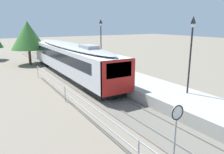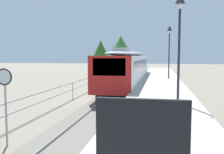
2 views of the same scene
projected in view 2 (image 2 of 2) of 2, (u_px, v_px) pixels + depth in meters
name	position (u px, v px, depth m)	size (l,w,h in m)	color
ground_plane	(81.00, 96.00, 19.64)	(160.00, 160.00, 0.00)	slate
track_rails	(118.00, 97.00, 19.07)	(3.20, 60.00, 0.14)	#6B665B
commuter_train	(129.00, 66.00, 25.51)	(2.82, 20.44, 3.74)	silver
station_platform	(160.00, 93.00, 18.42)	(3.90, 60.00, 0.90)	#A8A59E
platform_lamp_mid_platform	(180.00, 27.00, 11.96)	(0.34, 0.34, 5.35)	#232328
platform_lamp_far_end	(169.00, 42.00, 24.85)	(0.34, 0.34, 5.35)	#232328
platform_notice_board	(142.00, 138.00, 3.16)	(1.20, 0.08, 1.80)	#232328
speed_limit_sign	(5.00, 87.00, 8.67)	(0.61, 0.10, 2.81)	#9EA0A5
tree_behind_carpark	(121.00, 50.00, 35.61)	(4.81, 4.81, 6.11)	brown
tree_behind_station_far	(101.00, 52.00, 43.34)	(3.95, 3.95, 5.90)	brown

